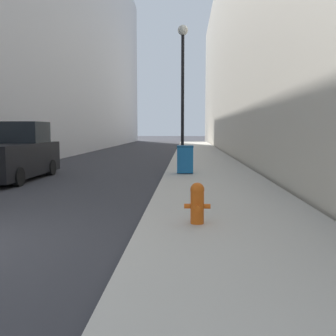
{
  "coord_description": "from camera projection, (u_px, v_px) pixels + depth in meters",
  "views": [
    {
      "loc": [
        4.21,
        -5.25,
        1.89
      ],
      "look_at": [
        3.1,
        16.72,
        -0.39
      ],
      "focal_mm": 40.0,
      "sensor_mm": 36.0,
      "label": 1
    }
  ],
  "objects": [
    {
      "name": "building_right_stone",
      "position": [
        299.0,
        48.0,
        29.93
      ],
      "size": [
        12.0,
        60.0,
        16.69
      ],
      "color": "beige",
      "rests_on": "ground"
    },
    {
      "name": "trash_bin",
      "position": [
        185.0,
        159.0,
        14.85
      ],
      "size": [
        0.65,
        0.64,
        1.11
      ],
      "color": "#19609E",
      "rests_on": "sidewalk_right"
    },
    {
      "name": "lamppost",
      "position": [
        183.0,
        77.0,
        18.07
      ],
      "size": [
        0.49,
        0.49,
        6.71
      ],
      "color": "black",
      "rests_on": "sidewalk_right"
    },
    {
      "name": "fire_hydrant",
      "position": [
        197.0,
        202.0,
        6.93
      ],
      "size": [
        0.49,
        0.38,
        0.77
      ],
      "color": "#D15614",
      "rests_on": "sidewalk_right"
    },
    {
      "name": "sidewalk_right",
      "position": [
        202.0,
        159.0,
        23.24
      ],
      "size": [
        3.73,
        60.0,
        0.14
      ],
      "color": "#B7B2A8",
      "rests_on": "ground"
    },
    {
      "name": "building_left_glass",
      "position": [
        17.0,
        24.0,
        30.86
      ],
      "size": [
        12.0,
        60.0,
        21.05
      ],
      "color": "#BCBCC1",
      "rests_on": "ground"
    },
    {
      "name": "pickup_truck",
      "position": [
        14.0,
        155.0,
        14.04
      ],
      "size": [
        2.02,
        4.89,
        2.18
      ],
      "color": "black",
      "rests_on": "ground"
    }
  ]
}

